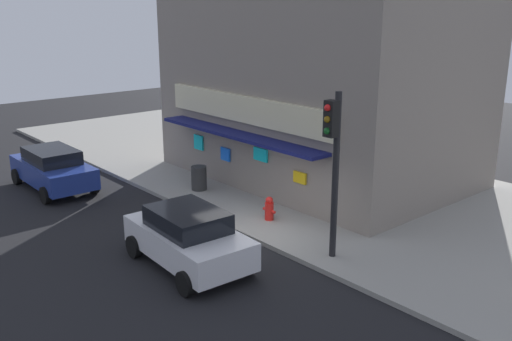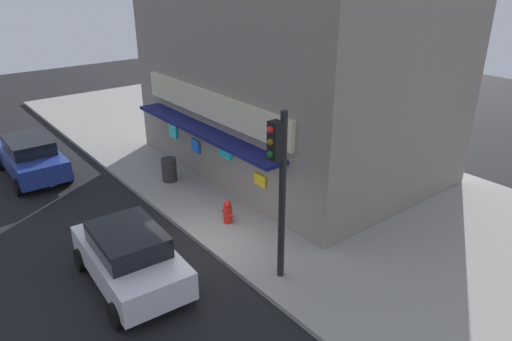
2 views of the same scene
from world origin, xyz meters
name	(u,v)px [view 1 (image 1 of 2)]	position (x,y,z in m)	size (l,w,h in m)	color
ground_plane	(249,240)	(0.00, 0.00, 0.00)	(61.25, 61.25, 0.00)	black
sidewalk	(366,198)	(0.00, 5.57, 0.07)	(40.84, 11.14, 0.14)	gray
corner_building	(319,75)	(-3.26, 6.38, 4.20)	(11.48, 8.44, 8.12)	gray
traffic_light	(333,154)	(2.59, 0.71, 3.09)	(0.32, 0.58, 4.57)	black
fire_hydrant	(269,209)	(-0.60, 1.35, 0.52)	(0.53, 0.29, 0.78)	red
trash_can	(199,178)	(-4.66, 1.46, 0.60)	(0.58, 0.58, 0.90)	#2D2D2D
parked_car_blue	(53,168)	(-8.76, -2.48, 0.82)	(4.34, 2.07, 1.59)	navy
parked_car_white	(188,237)	(0.25, -2.37, 0.83)	(4.07, 2.28, 1.62)	silver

